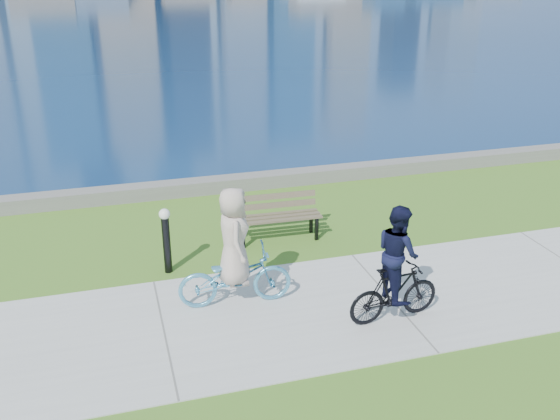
# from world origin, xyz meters

# --- Properties ---
(ground) EXTENTS (320.00, 320.00, 0.00)m
(ground) POSITION_xyz_m (0.00, 0.00, 0.00)
(ground) COLOR #3E6B1C
(ground) RESTS_ON ground
(concrete_path) EXTENTS (80.00, 3.50, 0.02)m
(concrete_path) POSITION_xyz_m (0.00, 0.00, 0.01)
(concrete_path) COLOR #AFB0AA
(concrete_path) RESTS_ON ground
(seawall) EXTENTS (90.00, 0.50, 0.35)m
(seawall) POSITION_xyz_m (0.00, 6.20, 0.17)
(seawall) COLOR #65635E
(seawall) RESTS_ON ground
(bay_water) EXTENTS (320.00, 131.00, 0.01)m
(bay_water) POSITION_xyz_m (0.00, 72.00, 0.00)
(bay_water) COLOR #0C274D
(bay_water) RESTS_ON ground
(park_bench) EXTENTS (1.85, 0.69, 0.94)m
(park_bench) POSITION_xyz_m (-1.23, 3.02, 0.58)
(park_bench) COLOR black
(park_bench) RESTS_ON ground
(bollard_lamp) EXTENTS (0.21, 0.21, 1.32)m
(bollard_lamp) POSITION_xyz_m (-3.67, 2.12, 0.75)
(bollard_lamp) COLOR black
(bollard_lamp) RESTS_ON ground
(cyclist_woman) EXTENTS (0.82, 2.02, 2.15)m
(cyclist_woman) POSITION_xyz_m (-2.69, 0.58, 0.82)
(cyclist_woman) COLOR #52A3C9
(cyclist_woman) RESTS_ON ground
(cyclist_man) EXTENTS (0.67, 1.68, 2.05)m
(cyclist_man) POSITION_xyz_m (-0.26, -0.65, 0.88)
(cyclist_man) COLOR black
(cyclist_man) RESTS_ON ground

